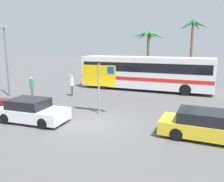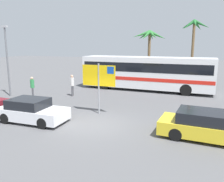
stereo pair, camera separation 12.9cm
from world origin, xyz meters
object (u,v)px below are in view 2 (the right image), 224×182
object	(u,v)px
ferry_sign	(99,78)
pedestrian_near_sign	(32,85)
car_white	(32,111)
bus_front_coach	(146,72)
car_yellow	(208,126)

from	to	relation	value
ferry_sign	pedestrian_near_sign	world-z (taller)	ferry_sign
car_white	bus_front_coach	bearing A→B (deg)	69.69
bus_front_coach	car_white	distance (m)	12.32
car_white	pedestrian_near_sign	xyz separation A→B (m)	(-4.12, 4.85, 0.40)
car_yellow	car_white	world-z (taller)	same
pedestrian_near_sign	bus_front_coach	bearing A→B (deg)	2.96
ferry_sign	car_white	bearing A→B (deg)	-136.99
bus_front_coach	ferry_sign	distance (m)	8.86
bus_front_coach	car_yellow	xyz separation A→B (m)	(5.67, -10.57, -1.15)
bus_front_coach	pedestrian_near_sign	bearing A→B (deg)	-138.75
bus_front_coach	car_yellow	world-z (taller)	bus_front_coach
car_white	car_yellow	bearing A→B (deg)	4.05
bus_front_coach	ferry_sign	xyz separation A→B (m)	(-0.75, -8.81, 0.54)
car_yellow	car_white	bearing A→B (deg)	-171.15
ferry_sign	car_white	xyz separation A→B (m)	(-2.94, -2.89, -1.69)
car_white	pedestrian_near_sign	size ratio (longest dim) A/B	2.33
bus_front_coach	car_white	xyz separation A→B (m)	(-3.69, -11.70, -1.15)
bus_front_coach	car_yellow	size ratio (longest dim) A/B	2.68
bus_front_coach	ferry_sign	size ratio (longest dim) A/B	3.87
car_white	pedestrian_near_sign	bearing A→B (deg)	127.51
ferry_sign	pedestrian_near_sign	bearing A→B (deg)	162.95
car_yellow	pedestrian_near_sign	world-z (taller)	pedestrian_near_sign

